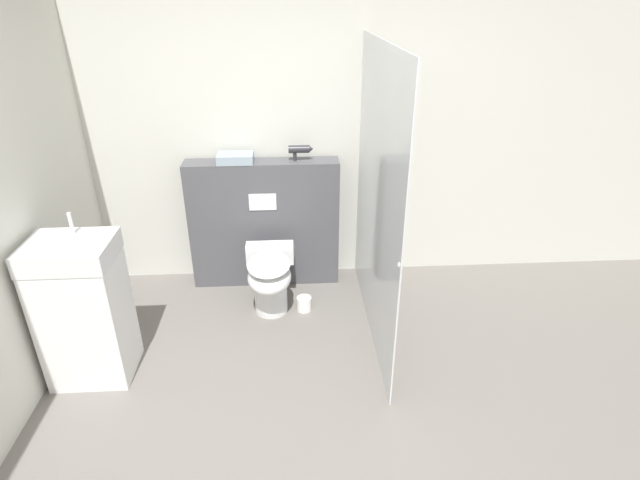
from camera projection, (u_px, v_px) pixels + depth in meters
The scene contains 9 objects.
ground_plane at pixel (308, 448), 2.82m from camera, with size 12.00×12.00×0.00m, color slate.
wall_back at pixel (296, 136), 4.08m from camera, with size 8.00×0.06×2.50m.
partition_panel at pixel (265, 223), 4.23m from camera, with size 1.25×0.22×1.10m.
shower_glass at pixel (376, 201), 3.42m from camera, with size 0.04×1.71×2.06m.
toilet at pixel (270, 279), 3.89m from camera, with size 0.38×0.55×0.51m.
sink_vanity at pixel (84, 310), 3.17m from camera, with size 0.51×0.41×1.13m.
hair_drier at pixel (300, 150), 3.97m from camera, with size 0.20×0.06×0.13m.
folded_towel at pixel (235, 158), 3.95m from camera, with size 0.28×0.19×0.07m.
spare_toilet_roll at pixel (304, 304), 4.02m from camera, with size 0.12×0.12×0.11m.
Camera 1 is at (-0.06, -1.99, 2.32)m, focal length 28.00 mm.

